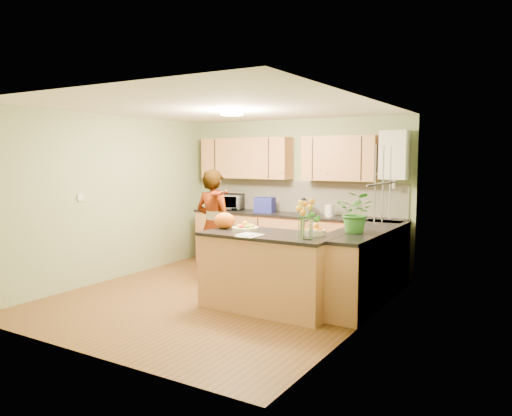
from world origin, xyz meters
The scene contains 28 objects.
floor centered at (0.00, 0.00, 0.00)m, with size 4.50×4.50×0.00m, color brown.
ceiling centered at (0.00, 0.00, 2.50)m, with size 4.00×4.50×0.02m, color white.
wall_back centered at (0.00, 2.25, 1.25)m, with size 4.00×0.02×2.50m, color gray.
wall_front centered at (0.00, -2.25, 1.25)m, with size 4.00×0.02×2.50m, color gray.
wall_left centered at (-2.00, 0.00, 1.25)m, with size 0.02×4.50×2.50m, color gray.
wall_right centered at (2.00, 0.00, 1.25)m, with size 0.02×4.50×2.50m, color gray.
back_counter centered at (0.10, 1.95, 0.47)m, with size 3.64×0.62×0.94m.
right_counter centered at (1.70, 0.85, 0.47)m, with size 0.62×2.24×0.94m.
splashback centered at (0.10, 2.23, 1.20)m, with size 3.60×0.02×0.52m, color silver.
upper_cabinets centered at (-0.18, 2.08, 1.85)m, with size 3.20×0.34×0.70m.
boiler centered at (1.70, 2.09, 1.90)m, with size 0.40×0.30×0.86m.
window_right centered at (1.99, 0.60, 1.55)m, with size 0.01×1.30×1.05m.
light_switch centered at (-1.99, -0.60, 1.30)m, with size 0.02×0.09×0.09m, color silver.
ceiling_lamp centered at (0.00, 0.30, 2.46)m, with size 0.30×0.30×0.07m.
peninsula_island centered at (0.81, -0.09, 0.47)m, with size 1.64×0.84×0.94m.
fruit_dish centered at (0.46, -0.09, 0.99)m, with size 0.33×0.33×0.12m.
orange_bowl centered at (1.36, 0.06, 1.00)m, with size 0.23×0.23×0.13m.
flower_vase centered at (1.41, -0.27, 1.28)m, with size 0.27×0.27×0.50m.
orange_bag centered at (0.11, -0.04, 1.05)m, with size 0.28×0.24×0.21m, color orange.
papers centered at (0.71, -0.39, 0.95)m, with size 0.23×0.31×0.01m, color silver.
violinist centered at (-0.62, 0.72, 0.84)m, with size 0.62×0.40×1.69m, color tan.
violin centered at (-0.42, 0.50, 1.35)m, with size 0.60×0.24×0.12m, color #4A0F04, non-canonical shape.
microwave centered at (-1.21, 1.99, 1.08)m, with size 0.50×0.34×0.28m, color silver.
blue_box centered at (-0.42, 1.92, 1.07)m, with size 0.32×0.23×0.25m, color navy.
kettle centered at (0.30, 1.93, 1.07)m, with size 0.17×0.17×0.32m.
jar_cream centered at (0.70, 1.99, 1.03)m, with size 0.12×0.12×0.18m, color beige.
jar_white centered at (0.76, 1.91, 1.03)m, with size 0.12×0.12×0.19m, color silver.
potted_plant centered at (1.70, 0.50, 1.19)m, with size 0.46×0.40×0.51m, color #337B29.
Camera 1 is at (3.78, -5.33, 1.87)m, focal length 35.00 mm.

